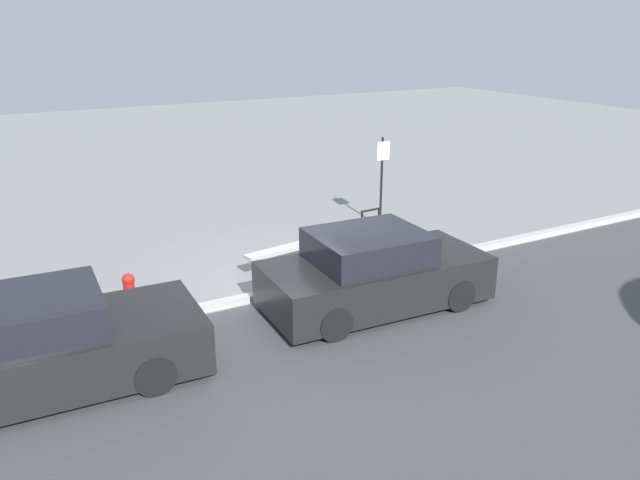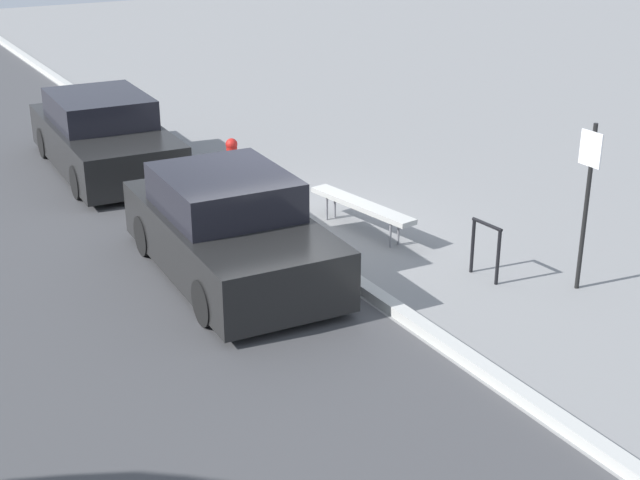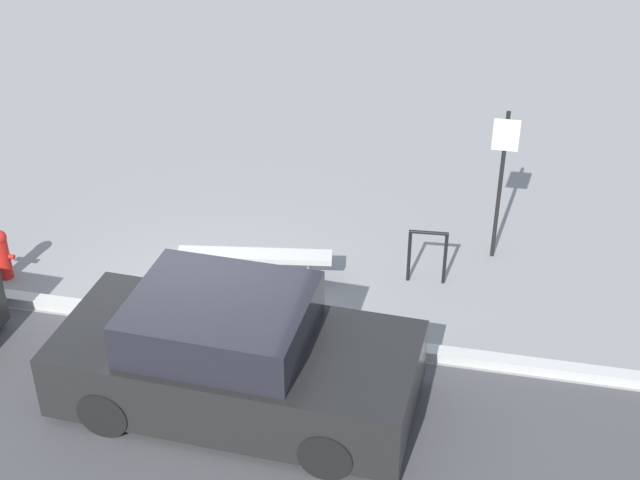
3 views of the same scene
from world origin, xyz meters
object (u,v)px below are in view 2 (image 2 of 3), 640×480
Objects in this scene: bench at (362,206)px; sign_post at (587,192)px; parked_car_far at (104,136)px; fire_hydrant at (232,157)px; bike_rack at (486,245)px; parked_car_near at (229,230)px.

sign_post is at bearing 14.65° from bench.
bench is at bearing 27.83° from parked_car_far.
fire_hydrant is (-3.52, -0.61, -0.03)m from bench.
fire_hydrant is at bearing 50.05° from parked_car_far.
bike_rack is at bearing 10.98° from fire_hydrant.
sign_post reaches higher than parked_car_far.
parked_car_near is 5.68m from parked_car_far.
parked_car_far is at bearing -158.30° from bike_rack.
sign_post is 7.12m from fire_hydrant.
parked_car_far is at bearing -132.33° from fire_hydrant.
bench is 2.86× the size of fire_hydrant.
sign_post is 0.55× the size of parked_car_near.
parked_car_near is (-2.79, -3.88, -0.72)m from sign_post.
parked_car_near is at bearing -125.70° from sign_post.
parked_car_near is (-1.90, -3.00, 0.16)m from bike_rack.
sign_post is at bearing 44.60° from bike_rack.
fire_hydrant is (-6.76, -2.02, -0.98)m from sign_post.
fire_hydrant reaches higher than bench.
parked_car_far is at bearing -155.30° from sign_post.
bench is at bearing 103.04° from parked_car_near.
bike_rack is 8.15m from parked_car_far.
sign_post reaches higher than bench.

